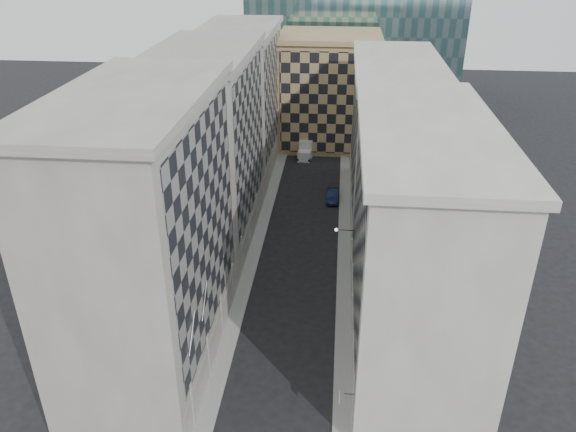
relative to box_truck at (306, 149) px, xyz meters
The scene contains 13 objects.
sidewalk_west 31.00m from the box_truck, 97.37° to the right, with size 1.50×100.00×0.15m, color gray.
sidewalk_east 31.43m from the box_truck, 78.00° to the right, with size 1.50×100.00×0.15m, color gray.
bldg_left_a 51.73m from the box_truck, 100.93° to the right, with size 10.80×22.80×23.70m.
bldg_left_b 31.02m from the box_truck, 109.10° to the right, with size 10.80×22.80×22.70m.
bldg_left_c 14.72m from the box_truck, 149.20° to the right, with size 10.80×22.80×21.70m.
bldg_right_a 48.17m from the box_truck, 75.11° to the right, with size 10.80×26.80×20.70m.
bldg_right_b 23.93m from the box_truck, 56.97° to the right, with size 10.80×28.80×19.70m.
tan_block 11.36m from the box_truck, 65.44° to the left, with size 16.80×14.80×18.80m.
flagpoles_left 55.33m from the box_truck, 94.83° to the right, with size 0.10×6.33×2.33m.
bracket_lamp 37.48m from the box_truck, 81.24° to the right, with size 1.98×0.36×0.36m.
box_truck is the anchor object (origin of this frame).
dark_car 17.34m from the box_truck, 74.00° to the right, with size 1.60×4.58×1.51m, color #0F1739.
shop_sign 58.12m from the box_truck, 83.82° to the right, with size 1.11×0.66×0.73m.
Camera 1 is at (4.04, -27.33, 33.99)m, focal length 35.00 mm.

